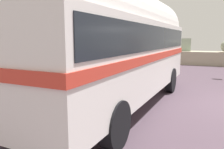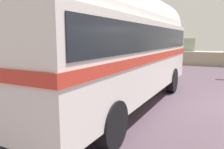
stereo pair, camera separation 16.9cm
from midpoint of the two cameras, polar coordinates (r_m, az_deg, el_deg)
name	(u,v)px [view 1 (the left image)]	position (r m, az deg, el deg)	size (l,w,h in m)	color
vintage_coach	(119,41)	(6.94, 1.06, 8.39)	(2.84, 8.69, 3.70)	black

